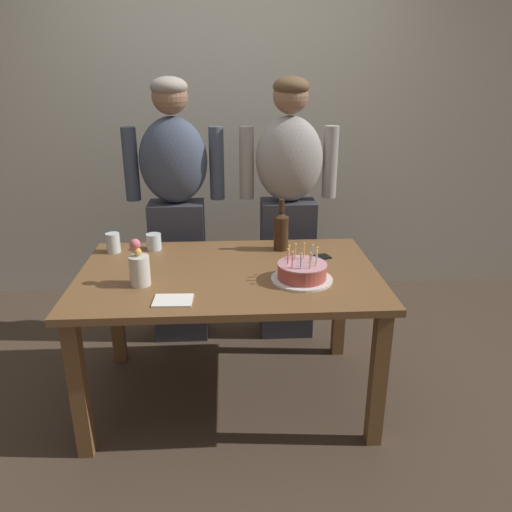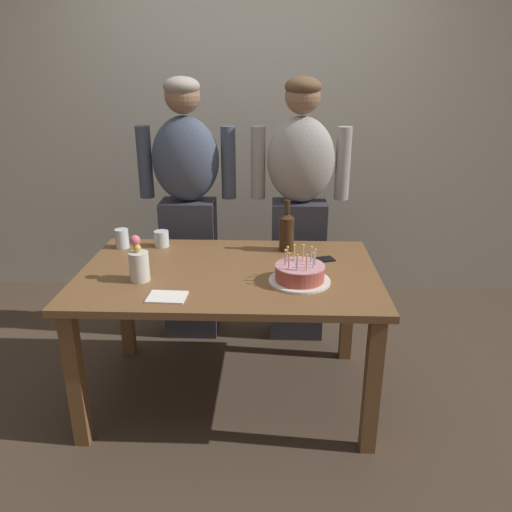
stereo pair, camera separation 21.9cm
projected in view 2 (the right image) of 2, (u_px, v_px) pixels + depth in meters
ground_plane at (231, 393)px, 2.79m from camera, size 10.00×10.00×0.00m
back_wall at (245, 125)px, 3.79m from camera, size 5.20×0.10×2.60m
dining_table at (229, 288)px, 2.57m from camera, size 1.50×0.96×0.74m
birthday_cake at (300, 274)px, 2.38m from camera, size 0.30×0.30×0.17m
water_glass_near at (122, 239)px, 2.84m from camera, size 0.08×0.08×0.11m
water_glass_far at (162, 239)px, 2.87m from camera, size 0.08×0.08×0.09m
wine_bottle at (287, 231)px, 2.78m from camera, size 0.08×0.08×0.29m
cell_phone at (321, 260)px, 2.67m from camera, size 0.16×0.12×0.01m
napkin_stack at (167, 297)px, 2.23m from camera, size 0.18×0.13×0.01m
flower_vase at (139, 264)px, 2.39m from camera, size 0.10×0.10×0.22m
person_man_bearded at (188, 208)px, 3.17m from camera, size 0.61×0.27×1.66m
person_woman_cardigan at (299, 209)px, 3.14m from camera, size 0.61×0.27×1.66m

